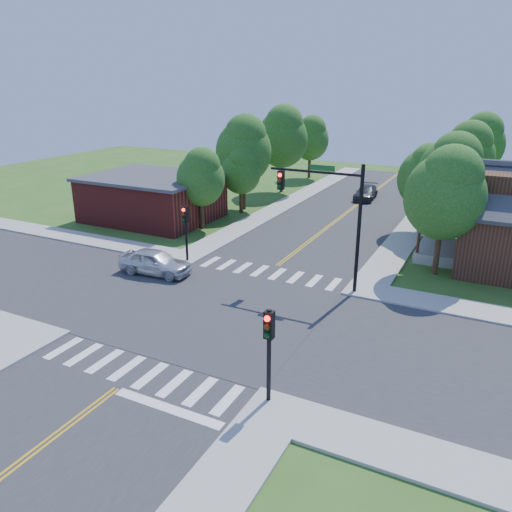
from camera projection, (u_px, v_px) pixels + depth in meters
The scene contains 25 objects.
ground at pixel (217, 313), 25.58m from camera, with size 100.00×100.00×0.00m, color #32591B.
road_ns at pixel (217, 312), 25.58m from camera, with size 10.00×90.00×0.04m, color #2D2D30.
road_ew at pixel (217, 312), 25.57m from camera, with size 90.00×10.00×0.04m, color #2D2D30.
intersection_patch at pixel (217, 313), 25.58m from camera, with size 10.20×10.20×0.06m, color #2D2D30.
sidewalk_nw at pixel (158, 209), 45.57m from camera, with size 40.00×40.00×0.14m.
crosswalk_north at pixel (269, 272), 30.78m from camera, with size 8.85×2.00×0.01m.
crosswalk_south at pixel (138, 372), 20.35m from camera, with size 8.85×2.00×0.01m.
centerline at pixel (217, 312), 25.57m from camera, with size 0.30×90.00×0.01m.
stop_bar at pixel (168, 409), 18.13m from camera, with size 4.60×0.45×0.09m, color white.
signal_mast_ne at pixel (330, 205), 26.99m from camera, with size 5.30×0.42×7.20m.
signal_pole_se at pixel (269, 339), 17.58m from camera, with size 0.34×0.42×3.80m.
signal_pole_nw at pixel (185, 223), 31.75m from camera, with size 0.34×0.42×3.80m.
building_nw at pixel (152, 197), 42.07m from camera, with size 10.40×8.40×3.73m.
tree_e_a at pixel (446, 191), 28.86m from camera, with size 4.65×4.42×7.91m.
tree_e_b at pixel (452, 170), 35.26m from camera, with size 4.68×4.45×7.96m.
tree_e_c at pixel (466, 154), 42.00m from camera, with size 4.80×4.56×8.15m.
tree_e_d at pixel (480, 141), 49.36m from camera, with size 4.91×4.67×8.35m.
tree_w_a at pixel (201, 176), 38.47m from camera, with size 3.81×3.62×6.48m.
tree_w_b at pixel (244, 147), 43.92m from camera, with size 5.02×4.77×8.53m.
tree_w_c at pixel (283, 135), 50.78m from camera, with size 5.28×5.01×8.97m.
tree_w_d at pixel (311, 137), 58.49m from camera, with size 4.35×4.13×7.39m.
tree_house at pixel (427, 175), 37.17m from camera, with size 4.09×3.89×6.96m.
tree_bldg at pixel (241, 169), 43.17m from camera, with size 3.56×3.38×6.05m.
car_silver at pixel (155, 262), 30.35m from camera, with size 4.65×2.15×1.54m, color silver.
car_dgrey at pixel (366, 193), 49.22m from camera, with size 2.23×4.70×1.32m, color #313436.
Camera 1 is at (12.21, -19.73, 11.35)m, focal length 35.00 mm.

